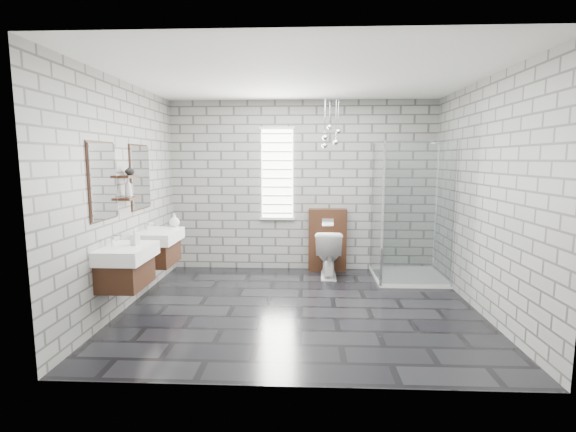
# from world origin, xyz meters

# --- Properties ---
(floor) EXTENTS (4.20, 3.60, 0.02)m
(floor) POSITION_xyz_m (0.00, 0.00, -0.01)
(floor) COLOR black
(floor) RESTS_ON ground
(ceiling) EXTENTS (4.20, 3.60, 0.02)m
(ceiling) POSITION_xyz_m (0.00, 0.00, 2.71)
(ceiling) COLOR white
(ceiling) RESTS_ON wall_back
(wall_back) EXTENTS (4.20, 0.02, 2.70)m
(wall_back) POSITION_xyz_m (0.00, 1.81, 1.35)
(wall_back) COLOR gray
(wall_back) RESTS_ON floor
(wall_front) EXTENTS (4.20, 0.02, 2.70)m
(wall_front) POSITION_xyz_m (0.00, -1.81, 1.35)
(wall_front) COLOR gray
(wall_front) RESTS_ON floor
(wall_left) EXTENTS (0.02, 3.60, 2.70)m
(wall_left) POSITION_xyz_m (-2.11, 0.00, 1.35)
(wall_left) COLOR gray
(wall_left) RESTS_ON floor
(wall_right) EXTENTS (0.02, 3.60, 2.70)m
(wall_right) POSITION_xyz_m (2.11, 0.00, 1.35)
(wall_right) COLOR gray
(wall_right) RESTS_ON floor
(vanity_left) EXTENTS (0.47, 0.70, 1.57)m
(vanity_left) POSITION_xyz_m (-1.91, -0.55, 0.76)
(vanity_left) COLOR #3B2012
(vanity_left) RESTS_ON wall_left
(vanity_right) EXTENTS (0.47, 0.70, 1.57)m
(vanity_right) POSITION_xyz_m (-1.91, 0.44, 0.76)
(vanity_right) COLOR #3B2012
(vanity_right) RESTS_ON wall_left
(shelf_lower) EXTENTS (0.14, 0.30, 0.03)m
(shelf_lower) POSITION_xyz_m (-2.03, -0.05, 1.32)
(shelf_lower) COLOR #3B2012
(shelf_lower) RESTS_ON wall_left
(shelf_upper) EXTENTS (0.14, 0.30, 0.03)m
(shelf_upper) POSITION_xyz_m (-2.03, -0.05, 1.58)
(shelf_upper) COLOR #3B2012
(shelf_upper) RESTS_ON wall_left
(window) EXTENTS (0.56, 0.05, 1.48)m
(window) POSITION_xyz_m (-0.40, 1.78, 1.55)
(window) COLOR white
(window) RESTS_ON wall_back
(cistern_panel) EXTENTS (0.60, 0.20, 1.00)m
(cistern_panel) POSITION_xyz_m (0.41, 1.70, 0.50)
(cistern_panel) COLOR #3B2012
(cistern_panel) RESTS_ON floor
(flush_plate) EXTENTS (0.18, 0.01, 0.12)m
(flush_plate) POSITION_xyz_m (0.41, 1.60, 0.80)
(flush_plate) COLOR silver
(flush_plate) RESTS_ON cistern_panel
(shower_enclosure) EXTENTS (1.00, 1.00, 2.03)m
(shower_enclosure) POSITION_xyz_m (1.50, 1.18, 0.50)
(shower_enclosure) COLOR white
(shower_enclosure) RESTS_ON floor
(pendant_cluster) EXTENTS (0.29, 0.27, 0.76)m
(pendant_cluster) POSITION_xyz_m (0.42, 1.38, 2.12)
(pendant_cluster) COLOR silver
(pendant_cluster) RESTS_ON ceiling
(toilet) EXTENTS (0.43, 0.72, 0.72)m
(toilet) POSITION_xyz_m (0.41, 1.37, 0.36)
(toilet) COLOR white
(toilet) RESTS_ON floor
(soap_bottle_a) EXTENTS (0.10, 0.10, 0.17)m
(soap_bottle_a) POSITION_xyz_m (-1.80, -0.47, 0.93)
(soap_bottle_a) COLOR #B2B2B2
(soap_bottle_a) RESTS_ON vanity_left
(soap_bottle_b) EXTENTS (0.14, 0.14, 0.18)m
(soap_bottle_b) POSITION_xyz_m (-1.77, 0.78, 0.94)
(soap_bottle_b) COLOR #B2B2B2
(soap_bottle_b) RESTS_ON vanity_right
(soap_bottle_c) EXTENTS (0.09, 0.10, 0.23)m
(soap_bottle_c) POSITION_xyz_m (-2.02, -0.08, 1.45)
(soap_bottle_c) COLOR #B2B2B2
(soap_bottle_c) RESTS_ON shelf_lower
(vase) EXTENTS (0.12, 0.12, 0.11)m
(vase) POSITION_xyz_m (-2.02, -0.02, 1.65)
(vase) COLOR #B2B2B2
(vase) RESTS_ON shelf_upper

